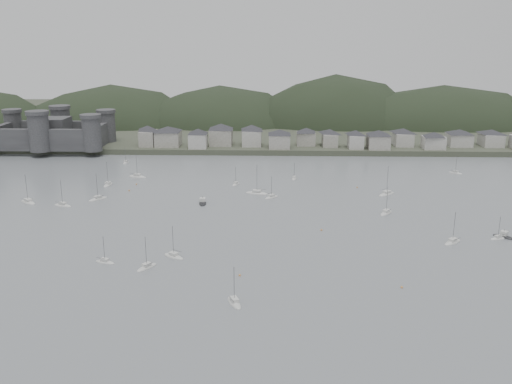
{
  "coord_description": "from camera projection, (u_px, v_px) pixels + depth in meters",
  "views": [
    {
      "loc": [
        6.34,
        -128.79,
        63.39
      ],
      "look_at": [
        0.0,
        75.0,
        6.0
      ],
      "focal_mm": 38.91,
      "sensor_mm": 36.0,
      "label": 1
    }
  ],
  "objects": [
    {
      "name": "waterfront_town",
      "position": [
        351.0,
        136.0,
        313.82
      ],
      "size": [
        451.48,
        28.46,
        12.92
      ],
      "color": "gray",
      "rests_on": "far_shore_land"
    },
    {
      "name": "mooring_buoys",
      "position": [
        258.0,
        223.0,
        194.87
      ],
      "size": [
        187.64,
        102.73,
        0.7
      ],
      "color": "#CD8644",
      "rests_on": "ground"
    },
    {
      "name": "castle",
      "position": [
        51.0,
        132.0,
        314.89
      ],
      "size": [
        66.0,
        43.0,
        20.0
      ],
      "color": "#353437",
      "rests_on": "far_shore_land"
    },
    {
      "name": "motor_launch_near",
      "position": [
        504.0,
        237.0,
        181.06
      ],
      "size": [
        6.79,
        6.54,
        3.68
      ],
      "rotation": [
        0.0,
        0.0,
        0.83
      ],
      "color": "black",
      "rests_on": "ground"
    },
    {
      "name": "far_shore_land",
      "position": [
        265.0,
        120.0,
        424.7
      ],
      "size": [
        900.0,
        250.0,
        3.0
      ],
      "primitive_type": "cube",
      "color": "#383D2D",
      "rests_on": "ground"
    },
    {
      "name": "ground",
      "position": [
        247.0,
        294.0,
        141.28
      ],
      "size": [
        900.0,
        900.0,
        0.0
      ],
      "primitive_type": "plane",
      "color": "slate",
      "rests_on": "ground"
    },
    {
      "name": "forested_ridge",
      "position": [
        271.0,
        143.0,
        403.39
      ],
      "size": [
        851.55,
        103.94,
        102.57
      ],
      "color": "black",
      "rests_on": "ground"
    },
    {
      "name": "motor_launch_far",
      "position": [
        203.0,
        203.0,
        217.82
      ],
      "size": [
        3.7,
        8.19,
        3.89
      ],
      "rotation": [
        0.0,
        0.0,
        3.25
      ],
      "color": "black",
      "rests_on": "ground"
    },
    {
      "name": "moored_fleet",
      "position": [
        218.0,
        213.0,
        205.59
      ],
      "size": [
        261.42,
        176.5,
        13.49
      ],
      "color": "silver",
      "rests_on": "ground"
    }
  ]
}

